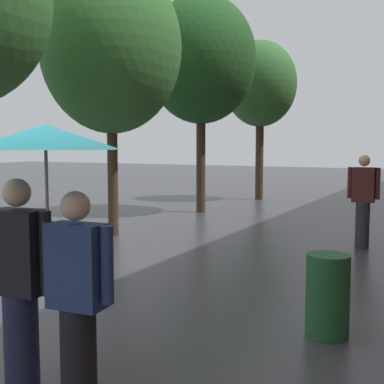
{
  "coord_description": "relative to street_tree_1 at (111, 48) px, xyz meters",
  "views": [
    {
      "loc": [
        3.23,
        -3.16,
        1.96
      ],
      "look_at": [
        0.25,
        2.55,
        1.35
      ],
      "focal_mm": 47.45,
      "sensor_mm": 36.0,
      "label": 1
    }
  ],
  "objects": [
    {
      "name": "ground_plane",
      "position": [
        3.29,
        -5.66,
        -3.97
      ],
      "size": [
        80.0,
        80.0,
        0.0
      ],
      "primitive_type": "plane",
      "color": "#38383D"
    },
    {
      "name": "street_tree_1",
      "position": [
        0.0,
        0.0,
        0.0
      ],
      "size": [
        2.97,
        2.97,
        5.77
      ],
      "color": "#473323",
      "rests_on": "ground"
    },
    {
      "name": "street_tree_2",
      "position": [
        0.01,
        4.21,
        0.36
      ],
      "size": [
        3.1,
        3.1,
        6.14
      ],
      "color": "#473323",
      "rests_on": "ground"
    },
    {
      "name": "street_tree_3",
      "position": [
        0.32,
        8.24,
        0.07
      ],
      "size": [
        2.54,
        2.54,
        5.56
      ],
      "color": "#473323",
      "rests_on": "ground"
    },
    {
      "name": "couple_under_umbrella",
      "position": [
        3.91,
        -6.11,
        -2.6
      ],
      "size": [
        1.1,
        1.06,
        2.1
      ],
      "color": "#1E233D",
      "rests_on": "ground"
    },
    {
      "name": "litter_bin",
      "position": [
        5.42,
        -3.73,
        -3.54
      ],
      "size": [
        0.44,
        0.44,
        0.85
      ],
      "primitive_type": "cylinder",
      "color": "#1E4C28",
      "rests_on": "ground"
    },
    {
      "name": "pedestrian_walking_midground",
      "position": [
        4.99,
        1.06,
        -3.07
      ],
      "size": [
        0.59,
        0.26,
        1.76
      ],
      "color": "#2D2D33",
      "rests_on": "ground"
    }
  ]
}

